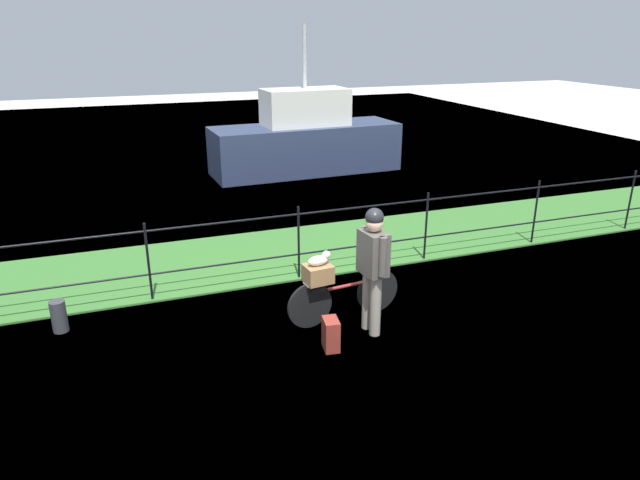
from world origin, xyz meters
name	(u,v)px	position (x,y,z in m)	size (l,w,h in m)	color
ground_plane	(348,339)	(0.00, 0.00, 0.00)	(60.00, 60.00, 0.00)	beige
grass_strip	(279,253)	(0.00, 3.11, 0.01)	(27.00, 2.40, 0.03)	#38702D
harbor_water	(205,163)	(0.00, 10.86, 0.00)	(30.00, 30.00, 0.00)	slate
iron_fence	(299,237)	(0.00, 1.99, 0.70)	(18.04, 0.04, 1.19)	black
bicycle_main	(343,297)	(0.14, 0.52, 0.33)	(1.66, 0.25, 0.63)	black
wooden_crate	(318,274)	(-0.23, 0.48, 0.75)	(0.35, 0.29, 0.24)	olive
terrier_dog	(320,259)	(-0.21, 0.48, 0.94)	(0.32, 0.17, 0.18)	silver
cyclist_person	(373,260)	(0.36, 0.09, 1.00)	(0.30, 0.54, 1.68)	gray
backpack_on_paving	(331,334)	(-0.29, -0.14, 0.20)	(0.28, 0.18, 0.40)	maroon
mooring_bollard	(59,316)	(-3.45, 1.49, 0.22)	(0.20, 0.20, 0.43)	#38383D
moored_boat_near	(305,141)	(2.44, 8.77, 0.85)	(5.13, 1.83, 3.83)	#2D3856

